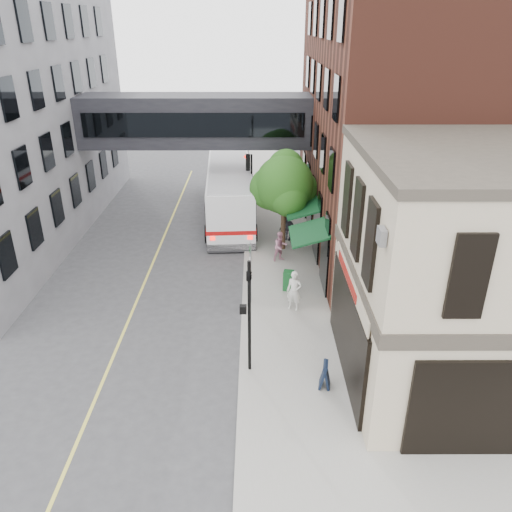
{
  "coord_description": "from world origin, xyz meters",
  "views": [
    {
      "loc": [
        0.6,
        -13.16,
        11.97
      ],
      "look_at": [
        0.64,
        4.72,
        3.56
      ],
      "focal_mm": 35.0,
      "sensor_mm": 36.0,
      "label": 1
    }
  ],
  "objects_px": {
    "newspaper_box": "(289,280)",
    "sandwich_board": "(325,375)",
    "pedestrian_a": "(294,291)",
    "pedestrian_c": "(288,227)",
    "bus": "(230,188)",
    "pedestrian_b": "(280,246)"
  },
  "relations": [
    {
      "from": "newspaper_box",
      "to": "sandwich_board",
      "type": "distance_m",
      "value": 7.18
    },
    {
      "from": "pedestrian_a",
      "to": "newspaper_box",
      "type": "height_order",
      "value": "pedestrian_a"
    },
    {
      "from": "pedestrian_c",
      "to": "newspaper_box",
      "type": "height_order",
      "value": "pedestrian_c"
    },
    {
      "from": "bus",
      "to": "pedestrian_b",
      "type": "height_order",
      "value": "bus"
    },
    {
      "from": "bus",
      "to": "pedestrian_c",
      "type": "xyz_separation_m",
      "value": [
        3.66,
        -4.68,
        -0.94
      ]
    },
    {
      "from": "pedestrian_b",
      "to": "newspaper_box",
      "type": "bearing_deg",
      "value": -111.55
    },
    {
      "from": "sandwich_board",
      "to": "newspaper_box",
      "type": "bearing_deg",
      "value": 107.25
    },
    {
      "from": "pedestrian_c",
      "to": "newspaper_box",
      "type": "xyz_separation_m",
      "value": [
        -0.34,
        -6.1,
        -0.34
      ]
    },
    {
      "from": "newspaper_box",
      "to": "pedestrian_c",
      "type": "bearing_deg",
      "value": 98.09
    },
    {
      "from": "pedestrian_b",
      "to": "newspaper_box",
      "type": "height_order",
      "value": "pedestrian_b"
    },
    {
      "from": "pedestrian_a",
      "to": "pedestrian_b",
      "type": "relative_size",
      "value": 1.12
    },
    {
      "from": "bus",
      "to": "newspaper_box",
      "type": "distance_m",
      "value": 11.35
    },
    {
      "from": "bus",
      "to": "pedestrian_a",
      "type": "xyz_separation_m",
      "value": [
        3.44,
        -12.6,
        -0.84
      ]
    },
    {
      "from": "pedestrian_a",
      "to": "pedestrian_c",
      "type": "distance_m",
      "value": 7.92
    },
    {
      "from": "bus",
      "to": "pedestrian_c",
      "type": "relative_size",
      "value": 7.72
    },
    {
      "from": "pedestrian_a",
      "to": "pedestrian_b",
      "type": "distance_m",
      "value": 5.12
    },
    {
      "from": "bus",
      "to": "newspaper_box",
      "type": "xyz_separation_m",
      "value": [
        3.31,
        -10.78,
        -1.28
      ]
    },
    {
      "from": "pedestrian_a",
      "to": "pedestrian_c",
      "type": "bearing_deg",
      "value": 108.05
    },
    {
      "from": "pedestrian_b",
      "to": "pedestrian_c",
      "type": "bearing_deg",
      "value": 52.48
    },
    {
      "from": "pedestrian_a",
      "to": "newspaper_box",
      "type": "bearing_deg",
      "value": 113.59
    },
    {
      "from": "pedestrian_a",
      "to": "bus",
      "type": "bearing_deg",
      "value": 124.91
    },
    {
      "from": "bus",
      "to": "pedestrian_a",
      "type": "height_order",
      "value": "bus"
    }
  ]
}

